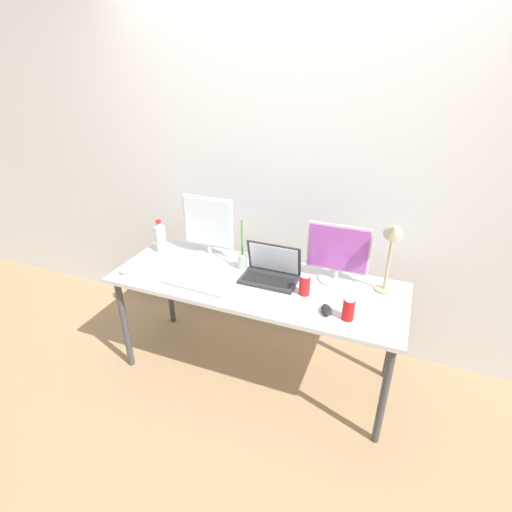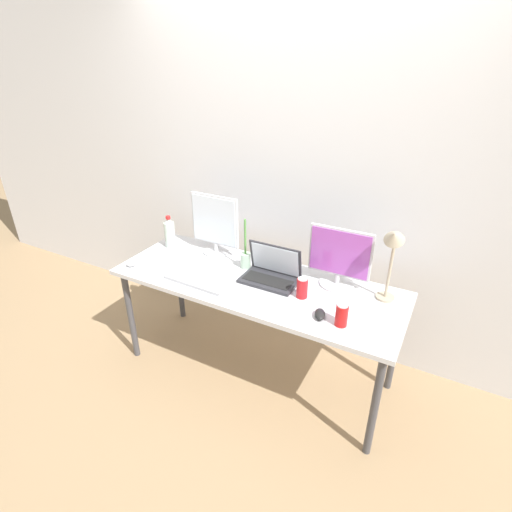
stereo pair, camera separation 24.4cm
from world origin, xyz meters
name	(u,v)px [view 2 (the right image)]	position (x,y,z in m)	size (l,w,h in m)	color
ground_plane	(256,369)	(0.00, 0.00, 0.00)	(16.00, 16.00, 0.00)	#9E7F5B
wall_back	(297,172)	(0.00, 0.59, 1.30)	(7.00, 0.08, 2.60)	silver
work_desk	(256,289)	(0.00, 0.00, 0.68)	(1.85, 0.68, 0.74)	#424247
monitor_left	(215,224)	(-0.45, 0.22, 0.96)	(0.37, 0.19, 0.43)	silver
monitor_center	(339,258)	(0.46, 0.20, 0.93)	(0.38, 0.22, 0.38)	silver
laptop_silver	(271,272)	(0.08, 0.06, 0.79)	(0.35, 0.22, 0.23)	#2D2D33
keyboard_main	(198,281)	(-0.32, -0.18, 0.75)	(0.43, 0.15, 0.02)	#B2B2B7
mouse_by_keyboard	(320,314)	(0.49, -0.17, 0.76)	(0.06, 0.10, 0.04)	black
mouse_by_laptop	(133,262)	(-0.84, -0.21, 0.76)	(0.06, 0.10, 0.04)	silver
water_bottle	(170,233)	(-0.80, 0.14, 0.85)	(0.08, 0.08, 0.24)	silver
soda_can_near_keyboard	(302,288)	(0.32, -0.03, 0.80)	(0.07, 0.07, 0.13)	red
soda_can_by_laptop	(342,315)	(0.61, -0.18, 0.80)	(0.07, 0.07, 0.13)	red
bamboo_vase	(245,258)	(-0.15, 0.13, 0.81)	(0.07, 0.07, 0.35)	#B2D1B7
desk_lamp	(392,251)	(0.76, 0.15, 1.07)	(0.11, 0.18, 0.48)	tan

